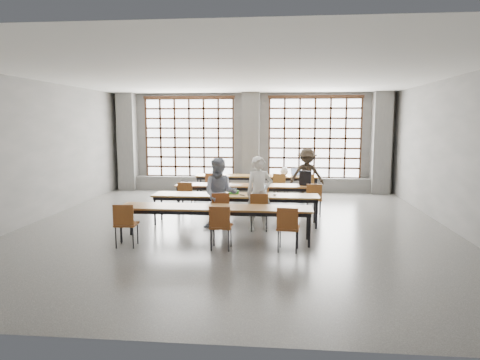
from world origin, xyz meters
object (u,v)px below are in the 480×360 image
object	(u,v)px
laptop_back	(297,174)
red_pouch	(126,222)
chair_back_right	(307,185)
desk_row_b	(247,187)
chair_back_mid	(280,184)
chair_mid_centre	(261,196)
phone	(242,195)
desk_row_a	(257,177)
chair_front_right	(259,208)
chair_near_left	(125,221)
chair_near_right	(288,224)
chair_near_mid	(221,223)
mouse	(275,194)
backpack	(305,178)
plastic_bag	(284,171)
desk_row_c	(235,197)
chair_front_left	(220,207)
chair_back_left	(212,183)
chair_mid_left	(186,194)
student_male	(259,193)
desk_row_d	(215,210)
green_box	(234,192)
laptop_front	(259,192)
student_female	(220,194)
student_back	(307,175)
chair_mid_right	(314,196)

from	to	relation	value
laptop_back	red_pouch	xyz separation A→B (m)	(-3.58, -5.97, -0.29)
chair_back_right	desk_row_b	bearing A→B (deg)	-139.29
chair_back_mid	chair_mid_centre	world-z (taller)	same
chair_back_right	phone	distance (m)	3.70
desk_row_a	chair_front_right	size ratio (longest dim) A/B	4.55
chair_near_left	chair_near_right	distance (m)	3.19
chair_back_mid	chair_near_mid	world-z (taller)	same
desk_row_b	mouse	world-z (taller)	mouse
backpack	plastic_bag	distance (m)	2.20
desk_row_c	chair_front_left	xyz separation A→B (m)	(-0.28, -0.63, -0.13)
chair_back_left	chair_mid_left	bearing A→B (deg)	-99.34
desk_row_a	student_male	world-z (taller)	student_male
desk_row_a	chair_front_left	world-z (taller)	chair_front_left
chair_near_right	chair_back_right	bearing A→B (deg)	82.77
mouse	chair_front_left	bearing A→B (deg)	-153.78
desk_row_d	chair_front_left	size ratio (longest dim) A/B	4.55
green_box	chair_near_mid	bearing A→B (deg)	-90.27
chair_front_left	laptop_front	distance (m)	1.15
desk_row_c	chair_near_mid	distance (m)	2.16
desk_row_d	chair_back_left	distance (m)	4.76
chair_near_right	student_female	distance (m)	2.27
student_female	chair_near_left	bearing A→B (deg)	-137.13
student_back	backpack	distance (m)	1.59
desk_row_b	chair_near_left	size ratio (longest dim) A/B	4.55
backpack	chair_back_mid	bearing A→B (deg)	122.36
desk_row_a	backpack	distance (m)	2.56
chair_front_left	chair_mid_right	bearing A→B (deg)	36.54
chair_mid_right	chair_front_left	xyz separation A→B (m)	(-2.24, -1.66, 0.00)
chair_mid_right	chair_near_mid	xyz separation A→B (m)	(-2.02, -3.19, 0.00)
chair_mid_right	student_male	bearing A→B (deg)	-131.53
desk_row_c	chair_near_left	distance (m)	2.91
chair_front_right	mouse	bearing A→B (deg)	60.43
chair_front_left	red_pouch	size ratio (longest dim) A/B	4.40
chair_back_mid	desk_row_d	bearing A→B (deg)	-105.91
desk_row_a	chair_front_right	world-z (taller)	chair_front_right
desk_row_c	mouse	world-z (taller)	mouse
green_box	backpack	xyz separation A→B (m)	(1.81, 1.63, 0.15)
student_male	phone	size ratio (longest dim) A/B	13.05
chair_mid_right	chair_near_right	bearing A→B (deg)	-102.86
chair_front_right	plastic_bag	bearing A→B (deg)	82.41
desk_row_b	chair_front_left	xyz separation A→B (m)	(-0.45, -2.29, -0.13)
desk_row_c	student_female	size ratio (longest dim) A/B	2.42
chair_mid_left	desk_row_c	bearing A→B (deg)	-35.62
chair_mid_centre	red_pouch	world-z (taller)	chair_mid_centre
chair_front_left	student_male	world-z (taller)	student_male
laptop_front	desk_row_c	bearing A→B (deg)	-169.09
chair_back_mid	chair_front_left	size ratio (longest dim) A/B	1.00
desk_row_b	student_female	bearing A→B (deg)	-102.05
chair_front_right	red_pouch	xyz separation A→B (m)	(-2.56, -1.44, -0.04)
laptop_front	chair_near_mid	bearing A→B (deg)	-105.41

